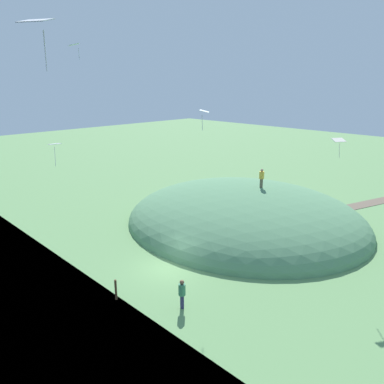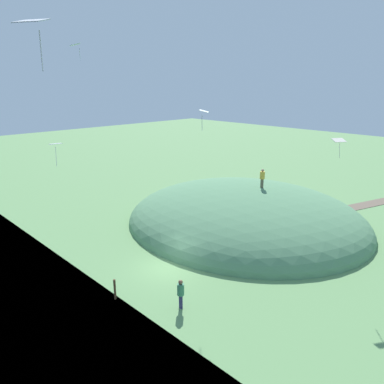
% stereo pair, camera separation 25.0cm
% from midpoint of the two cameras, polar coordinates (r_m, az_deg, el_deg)
% --- Properties ---
extents(ground_plane, '(160.00, 160.00, 0.00)m').
position_cam_midpoint_polar(ground_plane, '(27.38, -3.33, -11.36)').
color(ground_plane, '#618F55').
extents(grass_hill, '(21.11, 22.92, 6.65)m').
position_cam_midpoint_polar(grass_hill, '(36.11, 8.19, -4.44)').
color(grass_hill, '#54855C').
rests_on(grass_hill, ground_plane).
extents(dirt_path, '(12.99, 5.37, 0.04)m').
position_cam_midpoint_polar(dirt_path, '(44.10, 24.47, -1.89)').
color(dirt_path, brown).
rests_on(dirt_path, ground_plane).
extents(person_on_hilltop, '(0.45, 0.45, 1.77)m').
position_cam_midpoint_polar(person_on_hilltop, '(35.15, 10.79, 2.38)').
color(person_on_hilltop, brown).
rests_on(person_on_hilltop, grass_hill).
extents(person_walking_path, '(0.48, 0.48, 1.83)m').
position_cam_midpoint_polar(person_walking_path, '(22.44, -1.40, -14.68)').
color(person_walking_path, '#282650').
rests_on(person_walking_path, ground_plane).
extents(kite_3, '(1.18, 1.38, 1.34)m').
position_cam_midpoint_polar(kite_3, '(35.03, -17.04, 20.49)').
color(kite_3, white).
extents(kite_4, '(1.12, 0.85, 2.09)m').
position_cam_midpoint_polar(kite_4, '(36.21, -19.74, 6.72)').
color(kite_4, white).
extents(kite_5, '(1.01, 0.92, 1.31)m').
position_cam_midpoint_polar(kite_5, '(27.44, 21.58, 7.18)').
color(kite_5, white).
extents(kite_6, '(1.01, 1.12, 1.51)m').
position_cam_midpoint_polar(kite_6, '(13.04, -22.49, 22.52)').
color(kite_6, white).
extents(kite_7, '(1.09, 1.05, 1.39)m').
position_cam_midpoint_polar(kite_7, '(25.72, 2.08, 12.00)').
color(kite_7, white).
extents(mooring_post, '(0.14, 0.14, 1.32)m').
position_cam_midpoint_polar(mooring_post, '(23.94, -11.29, -14.24)').
color(mooring_post, brown).
rests_on(mooring_post, ground_plane).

